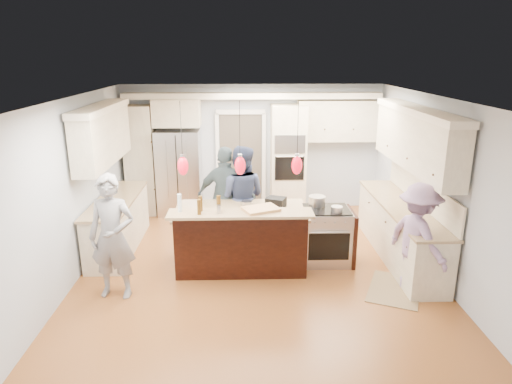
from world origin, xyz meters
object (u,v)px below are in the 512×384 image
person_bar_end (112,237)px  person_far_left (241,197)px  island_range (327,235)px  kitchen_island (241,237)px  refrigerator (179,172)px

person_bar_end → person_far_left: size_ratio=0.98×
island_range → person_far_left: person_far_left is taller
kitchen_island → person_far_left: person_far_left is taller
island_range → person_far_left: (-1.41, 0.70, 0.45)m
island_range → person_bar_end: size_ratio=0.52×
kitchen_island → person_bar_end: person_bar_end is taller
kitchen_island → person_far_left: 0.89m
person_bar_end → kitchen_island: bearing=34.5°
kitchen_island → person_bar_end: size_ratio=1.18×
refrigerator → person_bar_end: (-0.47, -3.50, -0.01)m
refrigerator → person_far_left: bearing=-53.9°
person_bar_end → refrigerator: bearing=89.0°
refrigerator → person_far_left: size_ratio=0.99×
person_bar_end → island_range: bearing=24.3°
kitchen_island → island_range: 1.41m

